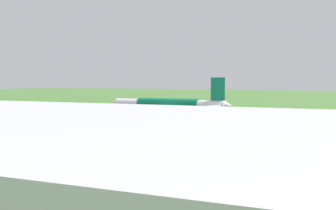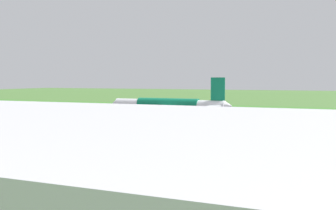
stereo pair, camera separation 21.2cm
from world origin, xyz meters
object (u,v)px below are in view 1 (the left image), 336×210
Objects in this scene: airliner_parked_mid at (15,120)px; traffic_cone_orange at (213,110)px; airliner_main at (169,105)px; service_car_followme at (61,110)px; service_truck_baggage at (28,117)px; no_stopping_sign at (230,107)px; airliner_parked_near at (288,134)px.

traffic_cone_orange is (-31.91, -96.87, -3.13)m from airliner_parked_mid.
service_car_followme is at bearing 1.01° from airliner_main.
service_car_followme is at bearing 30.23° from traffic_cone_orange.
airliner_main is at bearing -136.05° from service_truck_baggage.
service_truck_baggage is at bearing 53.46° from no_stopping_sign.
service_truck_baggage is at bearing 110.98° from service_car_followme.
airliner_main is 1.27× the size of airliner_parked_mid.
service_truck_baggage is at bearing -15.68° from airliner_parked_near.
service_car_followme is at bearing -69.02° from service_truck_baggage.
service_truck_baggage is (39.26, 37.85, -2.95)m from airliner_main.
airliner_main is 12.86× the size of service_car_followme.
no_stopping_sign is 8.17m from traffic_cone_orange.
airliner_parked_mid is at bearing 124.80° from service_truck_baggage.
airliner_parked_near reaches higher than no_stopping_sign.
airliner_main is 1.18× the size of airliner_parked_near.
airliner_parked_near is 10.91× the size of service_car_followme.
no_stopping_sign is at bearing -126.54° from service_truck_baggage.
airliner_parked_near is at bearing 109.50° from no_stopping_sign.
service_truck_baggage is 11.30× the size of traffic_cone_orange.
service_truck_baggage is 1.48× the size of service_car_followme.
no_stopping_sign is (-16.75, -37.73, -2.69)m from airliner_main.
airliner_main is at bearing 66.06° from no_stopping_sign.
airliner_parked_mid is 102.03m from traffic_cone_orange.
no_stopping_sign is at bearing -163.45° from traffic_cone_orange.
service_truck_baggage is at bearing 43.95° from airliner_main.
airliner_main is at bearing 75.70° from traffic_cone_orange.
airliner_parked_mid is at bearing 116.79° from service_car_followme.
airliner_parked_near is 1.07× the size of airliner_parked_mid.
no_stopping_sign reaches higher than traffic_cone_orange.
service_truck_baggage is 39.53m from service_car_followme.
service_car_followme is (53.41, 0.95, -3.51)m from airliner_main.
airliner_parked_mid is 77.58× the size of traffic_cone_orange.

